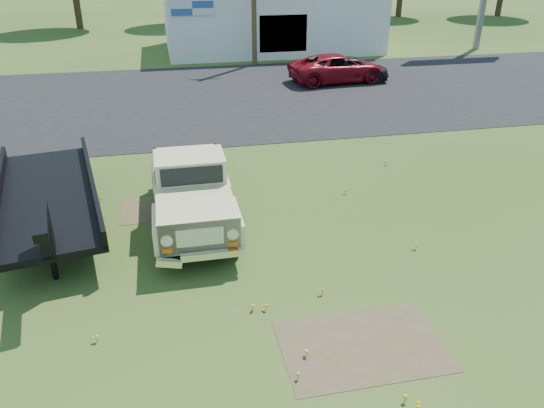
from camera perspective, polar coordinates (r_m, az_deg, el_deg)
The scene contains 9 objects.
ground at distance 12.27m, azimuth -1.99°, elevation -6.87°, with size 140.00×140.00×0.00m, color #2B4A17.
asphalt_lot at distance 26.06m, azimuth -7.91°, elevation 11.22°, with size 90.00×14.00×0.02m, color black.
dirt_patch_a at distance 10.31m, azimuth 9.61°, elevation -14.83°, with size 3.00×2.00×0.01m, color brown.
dirt_patch_b at distance 15.19m, azimuth -11.78°, elevation -0.48°, with size 2.20×1.60×0.01m, color brown.
commercial_building at distance 38.18m, azimuth -0.20°, elevation 19.48°, with size 14.20×8.20×4.15m.
vintage_pickup_truck at distance 13.85m, azimuth -8.62°, elevation 1.52°, with size 2.08×5.34×1.94m, color beige, non-canonical shape.
flatbed_trailer at distance 14.79m, azimuth -23.08°, elevation 1.26°, with size 2.37×7.11×1.94m, color black, non-canonical shape.
red_pickup at distance 29.01m, azimuth 7.10°, elevation 14.28°, with size 2.38×5.15×1.43m, color maroon.
dark_sedan at distance 29.19m, azimuth 8.46°, elevation 14.20°, with size 1.61×3.99×1.36m, color black.
Camera 1 is at (-1.70, -10.11, 6.74)m, focal length 35.00 mm.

